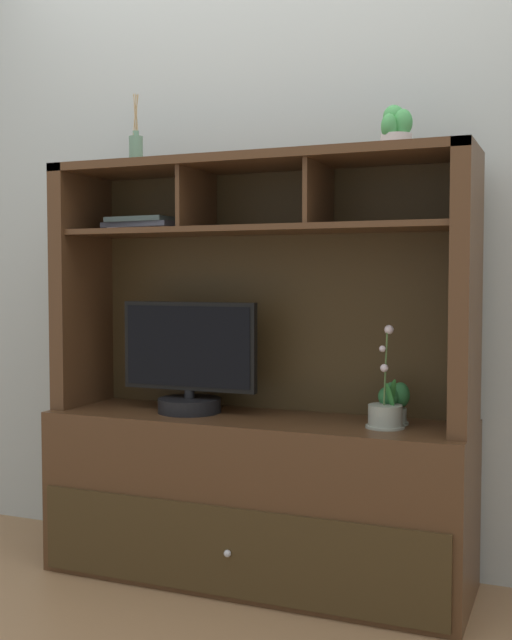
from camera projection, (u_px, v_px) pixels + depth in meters
floor_plane at (256, 580)px, 2.80m from camera, size 6.00×6.00×0.02m
back_wall at (282, 190)px, 2.96m from camera, size 6.00×0.02×2.80m
media_console at (257, 454)px, 2.78m from camera, size 1.50×0.49×1.49m
tv_monitor at (189, 366)px, 2.82m from camera, size 0.52×0.23×0.40m
potted_orchid at (385, 413)px, 2.54m from camera, size 0.13×0.13×0.33m
potted_fern at (393, 404)px, 2.60m from camera, size 0.11×0.12×0.14m
magazine_stack_left at (147, 224)px, 2.95m from camera, size 0.31×0.22×0.05m
diffuser_bottle at (136, 150)px, 2.91m from camera, size 0.05×0.05×0.26m
potted_succulent at (396, 131)px, 2.54m from camera, size 0.12×0.12×0.15m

